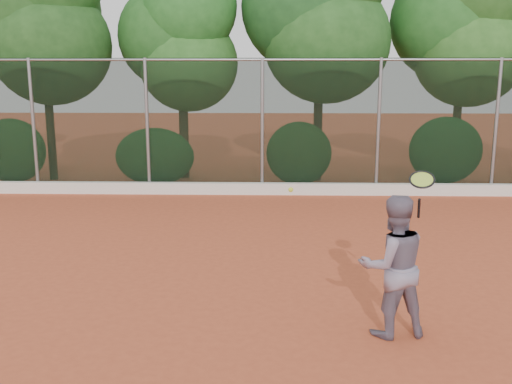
{
  "coord_description": "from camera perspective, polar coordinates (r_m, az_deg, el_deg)",
  "views": [
    {
      "loc": [
        0.24,
        -7.81,
        3.05
      ],
      "look_at": [
        0.0,
        1.0,
        1.25
      ],
      "focal_mm": 40.0,
      "sensor_mm": 36.0,
      "label": 1
    }
  ],
  "objects": [
    {
      "name": "ground",
      "position": [
        8.39,
        -0.19,
        -9.78
      ],
      "size": [
        80.0,
        80.0,
        0.0
      ],
      "primitive_type": "plane",
      "color": "#BE4F2C",
      "rests_on": "ground"
    },
    {
      "name": "concrete_curb",
      "position": [
        14.92,
        0.6,
        0.34
      ],
      "size": [
        24.0,
        0.2,
        0.3
      ],
      "primitive_type": "cube",
      "color": "white",
      "rests_on": "ground"
    },
    {
      "name": "tennis_player",
      "position": [
        6.95,
        13.51,
        -7.21
      ],
      "size": [
        0.94,
        0.79,
        1.71
      ],
      "primitive_type": "imported",
      "rotation": [
        0.0,
        0.0,
        3.33
      ],
      "color": "gray",
      "rests_on": "ground"
    },
    {
      "name": "chainlink_fence",
      "position": [
        14.86,
        0.63,
        6.95
      ],
      "size": [
        24.09,
        0.09,
        3.5
      ],
      "color": "black",
      "rests_on": "ground"
    },
    {
      "name": "foliage_backdrop",
      "position": [
        16.86,
        -1.17,
        16.15
      ],
      "size": [
        23.7,
        3.63,
        7.55
      ],
      "color": "#3F2518",
      "rests_on": "ground"
    },
    {
      "name": "tennis_racket",
      "position": [
        6.73,
        16.23,
        0.88
      ],
      "size": [
        0.35,
        0.32,
        0.57
      ],
      "color": "black",
      "rests_on": "ground"
    },
    {
      "name": "tennis_ball_in_flight",
      "position": [
        7.11,
        3.5,
        0.23
      ],
      "size": [
        0.06,
        0.06,
        0.06
      ],
      "color": "#D9E734",
      "rests_on": "ground"
    }
  ]
}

